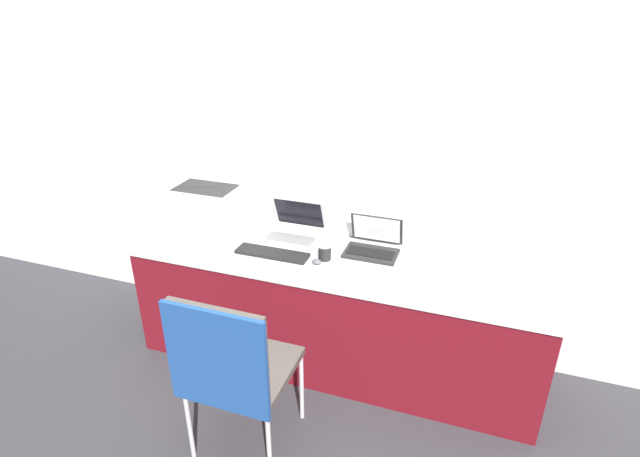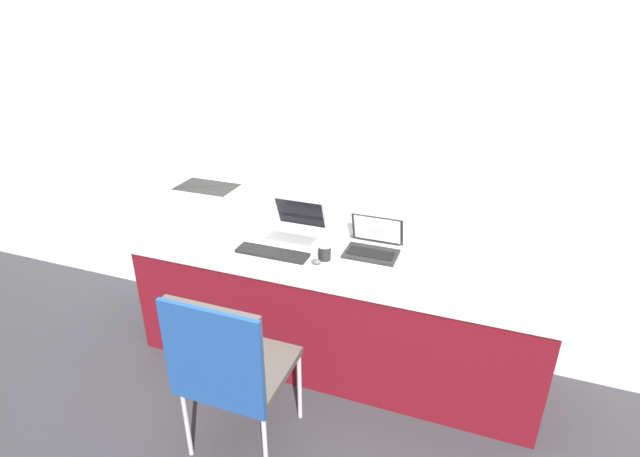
# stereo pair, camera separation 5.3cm
# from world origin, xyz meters

# --- Properties ---
(ground_plane) EXTENTS (14.00, 14.00, 0.00)m
(ground_plane) POSITION_xyz_m (0.00, 0.00, 0.00)
(ground_plane) COLOR #333338
(wall_back) EXTENTS (8.00, 0.05, 2.60)m
(wall_back) POSITION_xyz_m (0.00, 0.69, 1.30)
(wall_back) COLOR silver
(wall_back) RESTS_ON ground_plane
(table) EXTENTS (2.48, 0.65, 0.74)m
(table) POSITION_xyz_m (0.00, 0.31, 0.37)
(table) COLOR maroon
(table) RESTS_ON ground_plane
(printer) EXTENTS (0.48, 0.32, 0.32)m
(printer) POSITION_xyz_m (-0.90, 0.43, 0.91)
(printer) COLOR silver
(printer) RESTS_ON table
(laptop_left) EXTENTS (0.36, 0.32, 0.23)m
(laptop_left) POSITION_xyz_m (-0.35, 0.53, 0.79)
(laptop_left) COLOR #B7B7BC
(laptop_left) RESTS_ON table
(laptop_right) EXTENTS (0.32, 0.27, 0.21)m
(laptop_right) POSITION_xyz_m (0.18, 0.50, 0.79)
(laptop_right) COLOR black
(laptop_right) RESTS_ON table
(external_keyboard) EXTENTS (0.45, 0.12, 0.02)m
(external_keyboard) POSITION_xyz_m (-0.38, 0.26, 0.75)
(external_keyboard) COLOR black
(external_keyboard) RESTS_ON table
(coffee_cup) EXTENTS (0.08, 0.08, 0.10)m
(coffee_cup) POSITION_xyz_m (-0.06, 0.31, 0.79)
(coffee_cup) COLOR black
(coffee_cup) RESTS_ON table
(mouse) EXTENTS (0.06, 0.04, 0.03)m
(mouse) POSITION_xyz_m (-0.09, 0.23, 0.76)
(mouse) COLOR #4C4C51
(mouse) RESTS_ON table
(chair) EXTENTS (0.50, 0.49, 0.98)m
(chair) POSITION_xyz_m (-0.23, -0.57, 0.60)
(chair) COLOR #4C4742
(chair) RESTS_ON ground_plane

